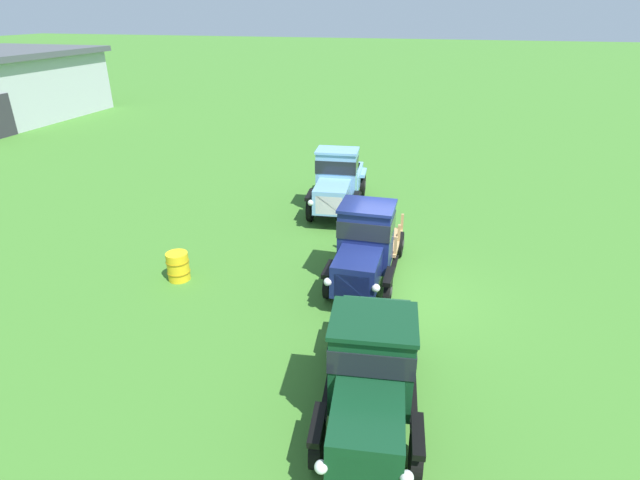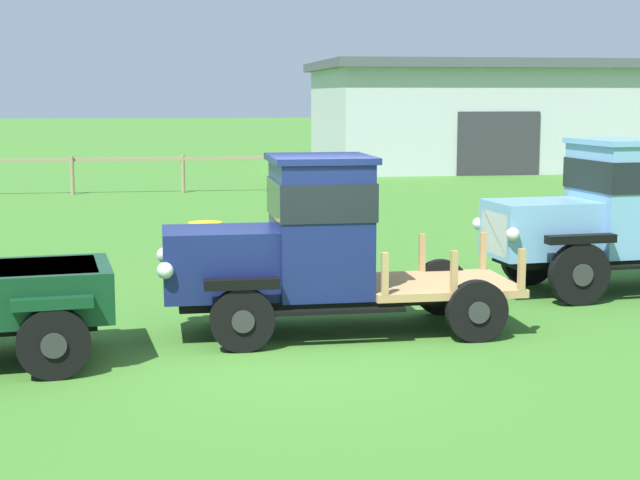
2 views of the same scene
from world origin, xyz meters
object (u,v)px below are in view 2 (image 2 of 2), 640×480
(vintage_truck_midrow_center, at_px, (626,218))
(oil_drum_near_fence, at_px, (206,245))
(vintage_truck_second_in_line, at_px, (307,243))
(farm_shed, at_px, (521,114))

(vintage_truck_midrow_center, distance_m, oil_drum_near_fence, 7.06)
(vintage_truck_midrow_center, bearing_deg, vintage_truck_second_in_line, -159.11)
(vintage_truck_midrow_center, height_order, oil_drum_near_fence, vintage_truck_midrow_center)
(oil_drum_near_fence, bearing_deg, vintage_truck_midrow_center, -25.34)
(farm_shed, xyz_separation_m, oil_drum_near_fence, (-14.16, -22.86, -1.81))
(farm_shed, xyz_separation_m, vintage_truck_midrow_center, (-7.81, -25.86, -1.08))
(vintage_truck_second_in_line, height_order, vintage_truck_midrow_center, vintage_truck_midrow_center)
(vintage_truck_second_in_line, bearing_deg, farm_shed, 64.89)
(farm_shed, distance_m, oil_drum_near_fence, 26.95)
(vintage_truck_midrow_center, xyz_separation_m, oil_drum_near_fence, (-6.35, 3.01, -0.73))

